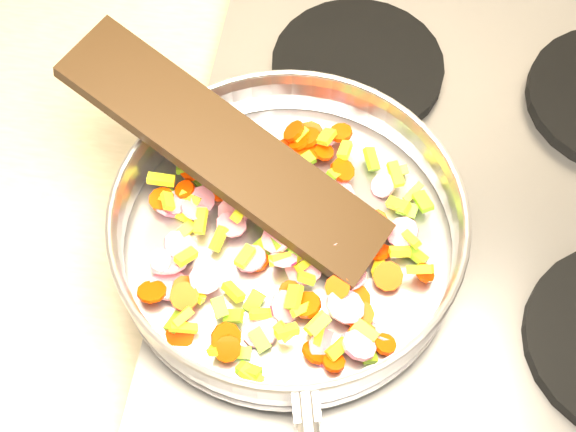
# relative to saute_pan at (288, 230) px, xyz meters

# --- Properties ---
(cooktop) EXTENTS (0.60, 0.60, 0.04)m
(cooktop) POSITION_rel_saute_pan_xyz_m (0.18, 0.10, -0.07)
(cooktop) COLOR #939399
(cooktop) RESTS_ON counter_top
(grate_fl) EXTENTS (0.19, 0.19, 0.02)m
(grate_fl) POSITION_rel_saute_pan_xyz_m (0.04, -0.04, -0.04)
(grate_fl) COLOR black
(grate_fl) RESTS_ON cooktop
(grate_bl) EXTENTS (0.19, 0.19, 0.02)m
(grate_bl) POSITION_rel_saute_pan_xyz_m (0.04, 0.24, -0.04)
(grate_bl) COLOR black
(grate_bl) RESTS_ON cooktop
(saute_pan) EXTENTS (0.37, 0.53, 0.06)m
(saute_pan) POSITION_rel_saute_pan_xyz_m (0.00, 0.00, 0.00)
(saute_pan) COLOR #9E9EA5
(saute_pan) RESTS_ON grate_fl
(vegetable_heap) EXTENTS (0.28, 0.29, 0.05)m
(vegetable_heap) POSITION_rel_saute_pan_xyz_m (-0.01, -0.00, -0.02)
(vegetable_heap) COLOR yellow
(vegetable_heap) RESTS_ON saute_pan
(wooden_spatula) EXTENTS (0.33, 0.21, 0.10)m
(wooden_spatula) POSITION_rel_saute_pan_xyz_m (-0.07, 0.06, 0.03)
(wooden_spatula) COLOR black
(wooden_spatula) RESTS_ON saute_pan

